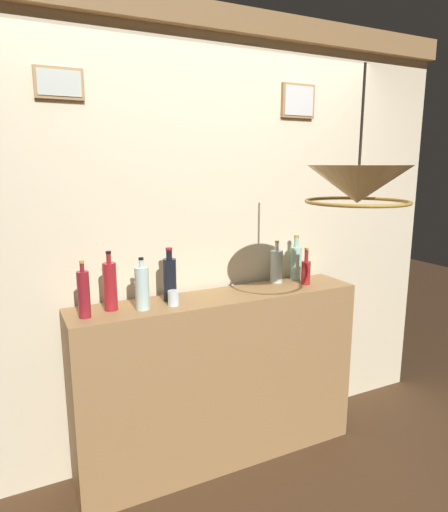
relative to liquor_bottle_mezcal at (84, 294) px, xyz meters
name	(u,v)px	position (x,y,z in m)	size (l,w,h in m)	color
panelled_rear_partition	(203,228)	(0.78, 0.28, 0.25)	(3.62, 0.15, 2.72)	beige
bar_shelf_unit	(220,379)	(0.78, 0.03, -0.66)	(1.76, 0.34, 1.07)	#9E7547
liquor_bottle_mezcal	(84,294)	(0.00, 0.00, 0.00)	(0.06, 0.06, 0.29)	maroon
liquor_bottle_vodka	(306,271)	(1.39, 0.02, -0.04)	(0.06, 0.06, 0.24)	maroon
liquor_bottle_brandy	(296,262)	(1.40, 0.16, -0.01)	(0.08, 0.08, 0.30)	#A2D1BE
liquor_bottle_gin	(110,286)	(0.15, 0.06, 0.01)	(0.07, 0.07, 0.32)	maroon
liquor_bottle_sherry	(170,279)	(0.48, 0.08, 0.00)	(0.08, 0.08, 0.31)	black
liquor_bottle_rum	(276,266)	(1.25, 0.15, -0.01)	(0.08, 0.08, 0.28)	silver
liquor_bottle_rye	(142,288)	(0.30, 0.00, -0.01)	(0.07, 0.07, 0.28)	silver
glass_tumbler_rocks	(173,298)	(0.47, -0.02, -0.08)	(0.06, 0.06, 0.08)	silver
pendant_lamp	(358,186)	(1.11, -0.70, 0.54)	(0.47, 0.47, 0.60)	beige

